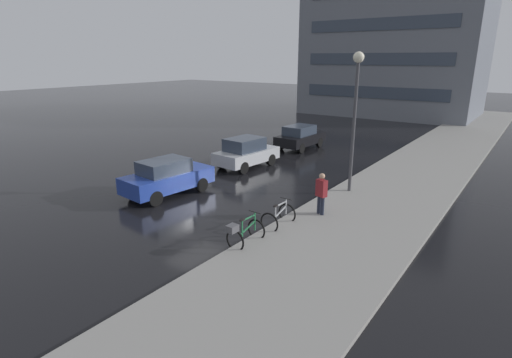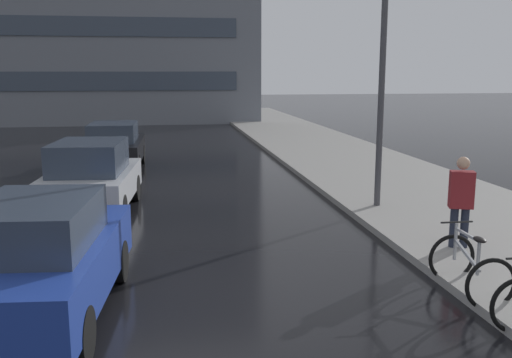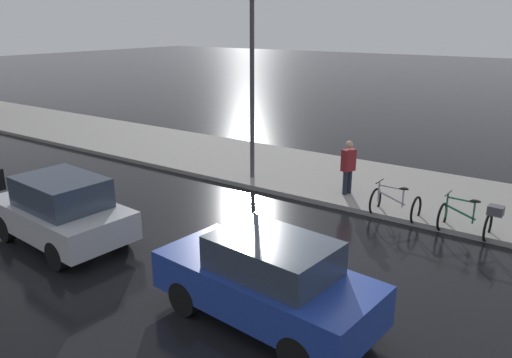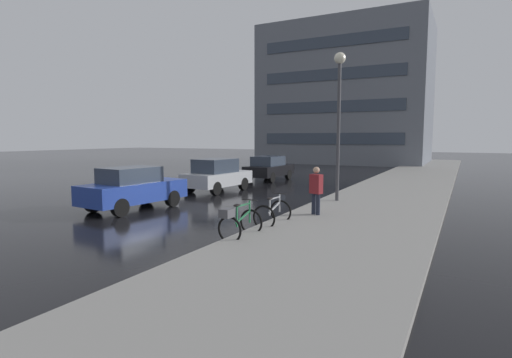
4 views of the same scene
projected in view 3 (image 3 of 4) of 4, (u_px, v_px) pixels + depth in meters
The scene contains 8 objects.
ground_plane at pixel (323, 275), 10.37m from camera, with size 140.00×140.00×0.00m, color black.
sidewalk_kerb at pixel (173, 147), 20.47m from camera, with size 4.80×60.00×0.14m, color gray.
bicycle_nearest at pixel (471, 218), 12.02m from camera, with size 0.77×1.41×1.01m.
bicycle_second at pixel (395, 204), 13.18m from camera, with size 0.77×1.20×0.97m.
car_blue at pixel (267, 280), 8.52m from camera, with size 2.08×4.13×1.61m.
car_silver at pixel (61, 210), 11.61m from camera, with size 2.09×3.84×1.64m.
pedestrian at pixel (348, 166), 14.54m from camera, with size 0.46×0.35×1.74m.
streetlamp at pixel (252, 49), 15.15m from camera, with size 0.46×0.46×6.05m.
Camera 3 is at (-8.42, -4.14, 5.05)m, focal length 35.00 mm.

